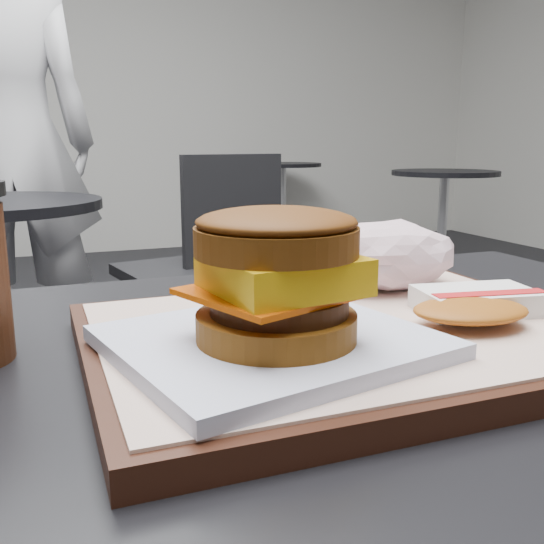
{
  "coord_description": "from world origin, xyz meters",
  "views": [
    {
      "loc": [
        -0.2,
        -0.37,
        0.92
      ],
      "look_at": [
        -0.06,
        -0.0,
        0.83
      ],
      "focal_mm": 40.0,
      "sensor_mm": 36.0,
      "label": 1
    }
  ],
  "objects_px": {
    "patron": "(11,142)",
    "neighbor_chair": "(202,257)",
    "hash_brown": "(474,305)",
    "breakfast_sandwich": "(275,292)",
    "serving_tray": "(352,337)",
    "crumpled_wrapper": "(384,254)"
  },
  "relations": [
    {
      "from": "breakfast_sandwich",
      "to": "hash_brown",
      "type": "distance_m",
      "value": 0.17
    },
    {
      "from": "hash_brown",
      "to": "patron",
      "type": "xyz_separation_m",
      "value": [
        -0.38,
        2.34,
        0.12
      ]
    },
    {
      "from": "neighbor_chair",
      "to": "hash_brown",
      "type": "bearing_deg",
      "value": -97.99
    },
    {
      "from": "patron",
      "to": "neighbor_chair",
      "type": "bearing_deg",
      "value": 139.7
    },
    {
      "from": "hash_brown",
      "to": "crumpled_wrapper",
      "type": "relative_size",
      "value": 0.92
    },
    {
      "from": "hash_brown",
      "to": "patron",
      "type": "bearing_deg",
      "value": 99.19
    },
    {
      "from": "hash_brown",
      "to": "neighbor_chair",
      "type": "distance_m",
      "value": 1.8
    },
    {
      "from": "breakfast_sandwich",
      "to": "patron",
      "type": "height_order",
      "value": "patron"
    },
    {
      "from": "neighbor_chair",
      "to": "patron",
      "type": "distance_m",
      "value": 0.95
    },
    {
      "from": "serving_tray",
      "to": "patron",
      "type": "distance_m",
      "value": 2.34
    },
    {
      "from": "crumpled_wrapper",
      "to": "patron",
      "type": "height_order",
      "value": "patron"
    },
    {
      "from": "serving_tray",
      "to": "breakfast_sandwich",
      "type": "bearing_deg",
      "value": -153.92
    },
    {
      "from": "neighbor_chair",
      "to": "patron",
      "type": "relative_size",
      "value": 0.48
    },
    {
      "from": "serving_tray",
      "to": "crumpled_wrapper",
      "type": "relative_size",
      "value": 2.78
    },
    {
      "from": "hash_brown",
      "to": "patron",
      "type": "distance_m",
      "value": 2.37
    },
    {
      "from": "patron",
      "to": "serving_tray",
      "type": "bearing_deg",
      "value": 99.48
    },
    {
      "from": "breakfast_sandwich",
      "to": "serving_tray",
      "type": "bearing_deg",
      "value": 26.08
    },
    {
      "from": "breakfast_sandwich",
      "to": "patron",
      "type": "xyz_separation_m",
      "value": [
        -0.21,
        2.35,
        0.09
      ]
    },
    {
      "from": "neighbor_chair",
      "to": "patron",
      "type": "bearing_deg",
      "value": 137.25
    },
    {
      "from": "serving_tray",
      "to": "breakfast_sandwich",
      "type": "height_order",
      "value": "breakfast_sandwich"
    },
    {
      "from": "breakfast_sandwich",
      "to": "hash_brown",
      "type": "relative_size",
      "value": 1.76
    },
    {
      "from": "serving_tray",
      "to": "neighbor_chair",
      "type": "xyz_separation_m",
      "value": [
        0.34,
        1.74,
        -0.27
      ]
    }
  ]
}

